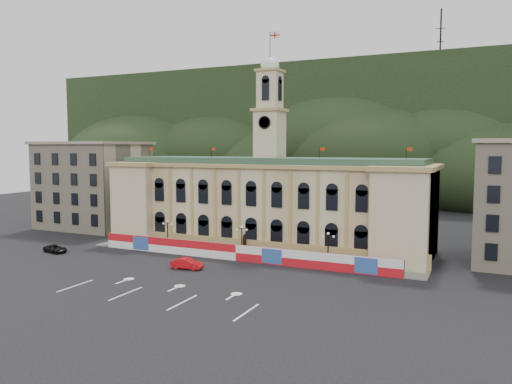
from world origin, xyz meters
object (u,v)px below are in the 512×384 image
at_px(statue, 245,249).
at_px(lamp_center, 242,239).
at_px(red_sedan, 187,264).
at_px(black_suv, 55,249).

distance_m(statue, lamp_center, 2.14).
height_order(statue, red_sedan, statue).
bearing_deg(black_suv, lamp_center, -60.62).
bearing_deg(lamp_center, black_suv, -162.91).
xyz_separation_m(statue, red_sedan, (-4.03, -10.58, -0.41)).
height_order(red_sedan, black_suv, red_sedan).
height_order(lamp_center, red_sedan, lamp_center).
bearing_deg(statue, black_suv, -161.18).
relative_size(statue, lamp_center, 0.72).
height_order(lamp_center, black_suv, lamp_center).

